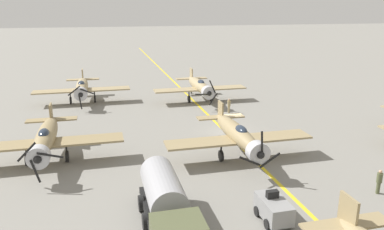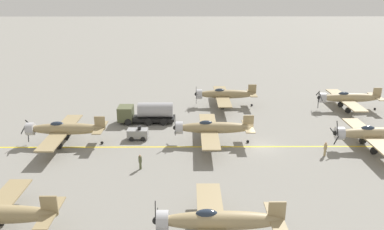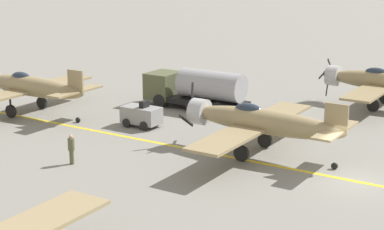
{
  "view_description": "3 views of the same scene",
  "coord_description": "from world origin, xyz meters",
  "px_view_note": "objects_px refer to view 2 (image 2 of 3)",
  "views": [
    {
      "loc": [
        11.71,
        32.71,
        12.07
      ],
      "look_at": [
        3.79,
        0.76,
        2.43
      ],
      "focal_mm": 35.0,
      "sensor_mm": 36.0,
      "label": 1
    },
    {
      "loc": [
        -41.97,
        8.5,
        18.78
      ],
      "look_at": [
        1.86,
        8.21,
        3.49
      ],
      "focal_mm": 35.0,
      "sensor_mm": 36.0,
      "label": 2
    },
    {
      "loc": [
        -30.7,
        -9.85,
        11.68
      ],
      "look_at": [
        -2.18,
        8.19,
        2.81
      ],
      "focal_mm": 60.0,
      "sensor_mm": 36.0,
      "label": 3
    }
  ],
  "objects_px": {
    "airplane_mid_right": "(224,94)",
    "airplane_near_right": "(348,98)",
    "fuel_tanker": "(146,113)",
    "ground_crew_inspecting": "(325,148)",
    "ground_crew_walking": "(140,161)",
    "airplane_far_center": "(64,129)",
    "airplane_mid_left": "(216,221)",
    "airplane_near_center": "(373,133)",
    "tow_tractor": "(138,133)",
    "airplane_mid_center": "(212,128)"
  },
  "relations": [
    {
      "from": "airplane_mid_right",
      "to": "airplane_near_right",
      "type": "height_order",
      "value": "same"
    },
    {
      "from": "fuel_tanker",
      "to": "ground_crew_inspecting",
      "type": "distance_m",
      "value": 24.63
    },
    {
      "from": "ground_crew_walking",
      "to": "ground_crew_inspecting",
      "type": "bearing_deg",
      "value": -81.44
    },
    {
      "from": "airplane_mid_right",
      "to": "airplane_far_center",
      "type": "relative_size",
      "value": 1.0
    },
    {
      "from": "airplane_mid_right",
      "to": "airplane_mid_left",
      "type": "xyz_separation_m",
      "value": [
        -34.34,
        3.62,
        -0.0
      ]
    },
    {
      "from": "airplane_near_center",
      "to": "ground_crew_inspecting",
      "type": "height_order",
      "value": "airplane_near_center"
    },
    {
      "from": "tow_tractor",
      "to": "ground_crew_inspecting",
      "type": "relative_size",
      "value": 1.53
    },
    {
      "from": "airplane_mid_left",
      "to": "fuel_tanker",
      "type": "relative_size",
      "value": 1.5
    },
    {
      "from": "airplane_far_center",
      "to": "airplane_mid_center",
      "type": "bearing_deg",
      "value": -98.67
    },
    {
      "from": "airplane_near_center",
      "to": "ground_crew_walking",
      "type": "relative_size",
      "value": 7.09
    },
    {
      "from": "airplane_mid_center",
      "to": "airplane_mid_left",
      "type": "bearing_deg",
      "value": 175.05
    },
    {
      "from": "airplane_near_right",
      "to": "airplane_far_center",
      "type": "relative_size",
      "value": 1.0
    },
    {
      "from": "fuel_tanker",
      "to": "tow_tractor",
      "type": "relative_size",
      "value": 3.08
    },
    {
      "from": "airplane_near_center",
      "to": "tow_tractor",
      "type": "height_order",
      "value": "airplane_near_center"
    },
    {
      "from": "airplane_near_center",
      "to": "ground_crew_inspecting",
      "type": "bearing_deg",
      "value": 122.4
    },
    {
      "from": "airplane_mid_center",
      "to": "tow_tractor",
      "type": "distance_m",
      "value": 9.57
    },
    {
      "from": "airplane_near_right",
      "to": "fuel_tanker",
      "type": "relative_size",
      "value": 1.5
    },
    {
      "from": "tow_tractor",
      "to": "ground_crew_inspecting",
      "type": "bearing_deg",
      "value": -102.87
    },
    {
      "from": "airplane_near_right",
      "to": "ground_crew_inspecting",
      "type": "xyz_separation_m",
      "value": [
        -16.73,
        9.17,
        -1.08
      ]
    },
    {
      "from": "airplane_mid_left",
      "to": "airplane_near_center",
      "type": "bearing_deg",
      "value": -48.67
    },
    {
      "from": "airplane_far_center",
      "to": "airplane_mid_right",
      "type": "bearing_deg",
      "value": -63.55
    },
    {
      "from": "fuel_tanker",
      "to": "airplane_far_center",
      "type": "bearing_deg",
      "value": 129.7
    },
    {
      "from": "airplane_near_right",
      "to": "airplane_far_center",
      "type": "height_order",
      "value": "same"
    },
    {
      "from": "airplane_mid_left",
      "to": "airplane_near_right",
      "type": "bearing_deg",
      "value": -35.08
    },
    {
      "from": "airplane_mid_right",
      "to": "airplane_near_center",
      "type": "relative_size",
      "value": 1.0
    },
    {
      "from": "airplane_mid_right",
      "to": "airplane_near_center",
      "type": "height_order",
      "value": "airplane_near_center"
    },
    {
      "from": "airplane_near_right",
      "to": "airplane_mid_left",
      "type": "relative_size",
      "value": 1.0
    },
    {
      "from": "airplane_near_center",
      "to": "airplane_mid_center",
      "type": "height_order",
      "value": "airplane_mid_center"
    },
    {
      "from": "ground_crew_inspecting",
      "to": "airplane_far_center",
      "type": "bearing_deg",
      "value": 83.49
    },
    {
      "from": "airplane_near_right",
      "to": "airplane_mid_center",
      "type": "bearing_deg",
      "value": 103.06
    },
    {
      "from": "airplane_mid_right",
      "to": "airplane_mid_left",
      "type": "distance_m",
      "value": 34.53
    },
    {
      "from": "airplane_near_center",
      "to": "tow_tractor",
      "type": "bearing_deg",
      "value": 99.25
    },
    {
      "from": "airplane_mid_left",
      "to": "fuel_tanker",
      "type": "distance_m",
      "value": 27.98
    },
    {
      "from": "airplane_near_center",
      "to": "fuel_tanker",
      "type": "bearing_deg",
      "value": 87.26
    },
    {
      "from": "ground_crew_walking",
      "to": "ground_crew_inspecting",
      "type": "distance_m",
      "value": 21.22
    },
    {
      "from": "fuel_tanker",
      "to": "airplane_mid_left",
      "type": "bearing_deg",
      "value": -162.91
    },
    {
      "from": "airplane_near_right",
      "to": "airplane_mid_center",
      "type": "xyz_separation_m",
      "value": [
        -12.92,
        22.1,
        -0.0
      ]
    },
    {
      "from": "airplane_mid_left",
      "to": "fuel_tanker",
      "type": "bearing_deg",
      "value": 17.36
    },
    {
      "from": "airplane_far_center",
      "to": "airplane_near_right",
      "type": "bearing_deg",
      "value": -81.39
    },
    {
      "from": "airplane_far_center",
      "to": "airplane_mid_center",
      "type": "height_order",
      "value": "airplane_mid_center"
    },
    {
      "from": "airplane_far_center",
      "to": "ground_crew_inspecting",
      "type": "xyz_separation_m",
      "value": [
        -3.56,
        -31.17,
        -1.08
      ]
    },
    {
      "from": "ground_crew_walking",
      "to": "ground_crew_inspecting",
      "type": "xyz_separation_m",
      "value": [
        3.16,
        -20.98,
        0.0
      ]
    },
    {
      "from": "fuel_tanker",
      "to": "tow_tractor",
      "type": "bearing_deg",
      "value": 176.04
    },
    {
      "from": "fuel_tanker",
      "to": "ground_crew_inspecting",
      "type": "height_order",
      "value": "fuel_tanker"
    },
    {
      "from": "fuel_tanker",
      "to": "ground_crew_inspecting",
      "type": "bearing_deg",
      "value": -117.2
    },
    {
      "from": "airplane_mid_center",
      "to": "fuel_tanker",
      "type": "distance_m",
      "value": 11.67
    },
    {
      "from": "airplane_mid_right",
      "to": "ground_crew_walking",
      "type": "distance_m",
      "value": 24.6
    },
    {
      "from": "airplane_near_right",
      "to": "airplane_mid_left",
      "type": "xyz_separation_m",
      "value": [
        -32.22,
        22.85,
        -0.0
      ]
    },
    {
      "from": "airplane_mid_right",
      "to": "airplane_far_center",
      "type": "bearing_deg",
      "value": 140.13
    },
    {
      "from": "airplane_mid_right",
      "to": "airplane_mid_center",
      "type": "relative_size",
      "value": 1.0
    }
  ]
}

